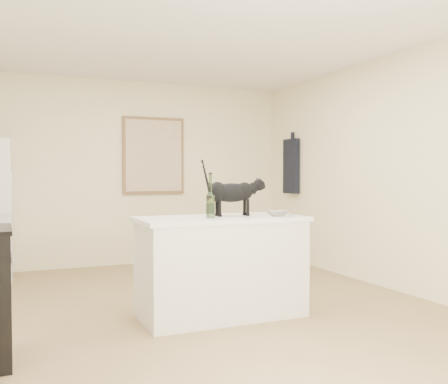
# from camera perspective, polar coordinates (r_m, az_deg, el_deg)

# --- Properties ---
(floor) EXTENTS (5.50, 5.50, 0.00)m
(floor) POSITION_cam_1_polar(r_m,az_deg,el_deg) (4.83, -2.41, -13.35)
(floor) COLOR #957B4F
(floor) RESTS_ON ground
(ceiling) EXTENTS (5.50, 5.50, 0.00)m
(ceiling) POSITION_cam_1_polar(r_m,az_deg,el_deg) (4.85, -2.45, 17.81)
(ceiling) COLOR white
(ceiling) RESTS_ON ground
(wall_back) EXTENTS (4.50, 0.00, 4.50)m
(wall_back) POSITION_cam_1_polar(r_m,az_deg,el_deg) (7.29, -10.27, 2.13)
(wall_back) COLOR #F8EBC0
(wall_back) RESTS_ON ground
(wall_front) EXTENTS (4.50, 0.00, 4.50)m
(wall_front) POSITION_cam_1_polar(r_m,az_deg,el_deg) (2.32, 22.95, 2.34)
(wall_front) COLOR #F8EBC0
(wall_front) RESTS_ON ground
(wall_right) EXTENTS (0.00, 5.50, 5.50)m
(wall_right) POSITION_cam_1_polar(r_m,az_deg,el_deg) (5.86, 18.55, 2.09)
(wall_right) COLOR #F8EBC0
(wall_right) RESTS_ON ground
(island_base) EXTENTS (1.44, 0.67, 0.86)m
(island_base) POSITION_cam_1_polar(r_m,az_deg,el_deg) (4.59, -0.33, -8.66)
(island_base) COLOR white
(island_base) RESTS_ON floor
(island_top) EXTENTS (1.50, 0.70, 0.04)m
(island_top) POSITION_cam_1_polar(r_m,az_deg,el_deg) (4.53, -0.33, -3.06)
(island_top) COLOR white
(island_top) RESTS_ON island_base
(artwork_frame) EXTENTS (0.90, 0.03, 1.10)m
(artwork_frame) POSITION_cam_1_polar(r_m,az_deg,el_deg) (7.34, -7.94, 4.09)
(artwork_frame) COLOR brown
(artwork_frame) RESTS_ON wall_back
(artwork_canvas) EXTENTS (0.82, 0.00, 1.02)m
(artwork_canvas) POSITION_cam_1_polar(r_m,az_deg,el_deg) (7.33, -7.91, 4.09)
(artwork_canvas) COLOR beige
(artwork_canvas) RESTS_ON wall_back
(hanging_garment) EXTENTS (0.08, 0.34, 0.80)m
(hanging_garment) POSITION_cam_1_polar(r_m,az_deg,el_deg) (7.48, 7.60, 2.90)
(hanging_garment) COLOR black
(hanging_garment) RESTS_ON wall_right
(black_cat) EXTENTS (0.55, 0.20, 0.38)m
(black_cat) POSITION_cam_1_polar(r_m,az_deg,el_deg) (4.61, 0.85, -0.36)
(black_cat) COLOR black
(black_cat) RESTS_ON island_top
(wine_bottle) EXTENTS (0.08, 0.08, 0.35)m
(wine_bottle) POSITION_cam_1_polar(r_m,az_deg,el_deg) (4.39, -1.55, -0.70)
(wine_bottle) COLOR #346127
(wine_bottle) RESTS_ON island_top
(glass_bowl) EXTENTS (0.26, 0.26, 0.05)m
(glass_bowl) POSITION_cam_1_polar(r_m,az_deg,el_deg) (4.60, 6.01, -2.42)
(glass_bowl) COLOR silver
(glass_bowl) RESTS_ON island_top
(fridge_paper) EXTENTS (0.02, 0.12, 0.15)m
(fridge_paper) POSITION_cam_1_polar(r_m,az_deg,el_deg) (6.73, -22.95, 1.44)
(fridge_paper) COLOR silver
(fridge_paper) RESTS_ON fridge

